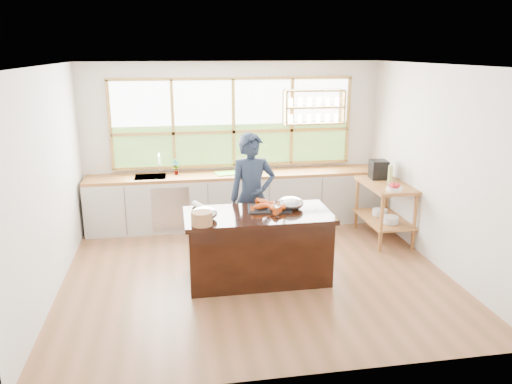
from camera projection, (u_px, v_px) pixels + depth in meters
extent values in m
plane|color=brown|center=(255.00, 272.00, 6.70)|extent=(5.00, 5.00, 0.00)
cube|color=silver|center=(234.00, 143.00, 8.46)|extent=(5.00, 0.02, 2.70)
cube|color=silver|center=(300.00, 238.00, 4.20)|extent=(5.00, 0.02, 2.70)
cube|color=silver|center=(48.00, 183.00, 5.93)|extent=(0.02, 4.50, 2.70)
cube|color=silver|center=(438.00, 167.00, 6.73)|extent=(0.02, 4.50, 2.70)
cube|color=silver|center=(255.00, 65.00, 5.96)|extent=(5.00, 4.50, 0.02)
cube|color=#AC8143|center=(233.00, 123.00, 8.34)|extent=(4.05, 0.06, 1.50)
cube|color=silver|center=(233.00, 102.00, 8.26)|extent=(3.98, 0.01, 0.75)
cube|color=#265719|center=(234.00, 145.00, 8.46)|extent=(3.98, 0.01, 0.70)
cube|color=#AC8143|center=(314.00, 90.00, 8.30)|extent=(1.00, 0.28, 0.03)
cube|color=#AC8143|center=(314.00, 107.00, 8.38)|extent=(1.00, 0.28, 0.03)
cube|color=#AC8143|center=(313.00, 123.00, 8.46)|extent=(1.00, 0.28, 0.03)
cube|color=#AC8143|center=(285.00, 108.00, 8.30)|extent=(0.03, 0.28, 0.55)
cube|color=#AC8143|center=(342.00, 106.00, 8.46)|extent=(0.03, 0.28, 0.55)
cube|color=#BCB9B2|center=(236.00, 200.00, 8.42)|extent=(4.90, 0.62, 0.85)
cube|color=#ADB0B4|center=(171.00, 209.00, 7.95)|extent=(0.60, 0.01, 0.72)
cube|color=#A56A31|center=(236.00, 175.00, 8.30)|extent=(4.90, 0.62, 0.05)
cube|color=#ADB0B4|center=(151.00, 181.00, 8.09)|extent=(0.50, 0.42, 0.16)
cube|color=#A56A31|center=(415.00, 221.00, 7.35)|extent=(0.04, 0.04, 0.90)
cube|color=#A56A31|center=(386.00, 201.00, 8.30)|extent=(0.04, 0.04, 0.90)
cube|color=#A56A31|center=(381.00, 223.00, 7.27)|extent=(0.04, 0.04, 0.90)
cube|color=#A56A31|center=(357.00, 203.00, 8.21)|extent=(0.04, 0.04, 0.90)
cube|color=#A56A31|center=(383.00, 219.00, 7.82)|extent=(0.62, 1.10, 0.03)
cube|color=#A56A31|center=(386.00, 185.00, 7.66)|extent=(0.62, 1.10, 0.05)
cylinder|color=silver|center=(391.00, 220.00, 7.56)|extent=(0.24, 0.24, 0.11)
cylinder|color=silver|center=(380.00, 213.00, 7.94)|extent=(0.24, 0.24, 0.09)
cube|color=black|center=(258.00, 249.00, 6.40)|extent=(1.77, 0.82, 0.84)
cube|color=black|center=(258.00, 216.00, 6.27)|extent=(1.85, 0.90, 0.06)
imported|color=#1B2539|center=(252.00, 197.00, 6.96)|extent=(0.69, 0.48, 1.80)
imported|color=slate|center=(176.00, 167.00, 8.16)|extent=(0.15, 0.12, 0.26)
cube|color=#56BE3C|center=(228.00, 173.00, 8.27)|extent=(0.45, 0.38, 0.01)
cube|color=black|center=(379.00, 169.00, 7.91)|extent=(0.28, 0.30, 0.29)
cylinder|color=#ACBB62|center=(390.00, 175.00, 7.61)|extent=(0.08, 0.08, 0.28)
cylinder|color=silver|center=(394.00, 189.00, 7.26)|extent=(0.23, 0.23, 0.05)
sphere|color=#B41922|center=(398.00, 185.00, 7.26)|extent=(0.07, 0.07, 0.07)
sphere|color=#B41922|center=(394.00, 185.00, 7.30)|extent=(0.07, 0.07, 0.07)
sphere|color=#B41922|center=(391.00, 185.00, 7.27)|extent=(0.07, 0.07, 0.07)
sphere|color=#B41922|center=(393.00, 186.00, 7.21)|extent=(0.07, 0.07, 0.07)
sphere|color=#B41922|center=(397.00, 186.00, 7.21)|extent=(0.07, 0.07, 0.07)
cube|color=black|center=(269.00, 209.00, 6.42)|extent=(0.59, 0.46, 0.02)
ellipsoid|color=#D84E01|center=(261.00, 207.00, 6.34)|extent=(0.23, 0.15, 0.08)
ellipsoid|color=#D84E01|center=(275.00, 204.00, 6.44)|extent=(0.23, 0.14, 0.08)
ellipsoid|color=#D84E01|center=(285.00, 207.00, 6.34)|extent=(0.21, 0.21, 0.08)
ellipsoid|color=#D84E01|center=(264.00, 202.00, 6.51)|extent=(0.18, 0.23, 0.08)
ellipsoid|color=#D84E01|center=(273.00, 208.00, 6.28)|extent=(0.11, 0.22, 0.08)
ellipsoid|color=#ADB0B4|center=(204.00, 214.00, 6.04)|extent=(0.32, 0.32, 0.16)
ellipsoid|color=#ADB0B4|center=(290.00, 203.00, 6.43)|extent=(0.34, 0.34, 0.16)
cylinder|color=white|center=(277.00, 217.00, 6.10)|extent=(0.06, 0.06, 0.01)
cylinder|color=white|center=(277.00, 212.00, 6.09)|extent=(0.01, 0.01, 0.13)
ellipsoid|color=white|center=(277.00, 204.00, 6.06)|extent=(0.08, 0.08, 0.10)
cylinder|color=#A16A44|center=(202.00, 218.00, 5.82)|extent=(0.25, 0.25, 0.16)
cylinder|color=white|center=(199.00, 206.00, 6.40)|extent=(0.19, 0.31, 0.08)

